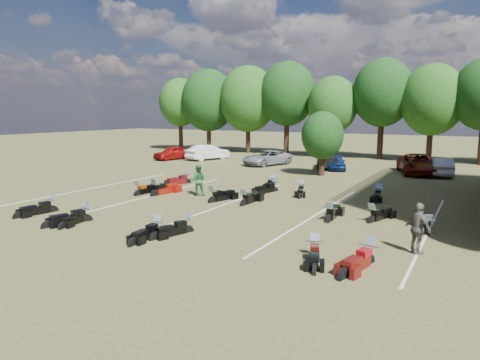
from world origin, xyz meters
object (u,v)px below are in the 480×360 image
Objects in this scene: car_4 at (335,162)px; person_green at (198,180)px; motorcycle_3 at (157,235)px; motorcycle_14 at (187,183)px; car_0 at (172,153)px; person_grey at (418,228)px; motorcycle_7 at (155,196)px; motorcycle_0 at (52,212)px.

car_4 is 2.08× the size of person_green.
motorcycle_3 is (-0.23, -22.82, -0.65)m from car_4.
motorcycle_3 is at bearing -44.38° from motorcycle_14.
car_0 is 19.65m from person_green.
car_0 is 2.01× the size of motorcycle_3.
person_grey reaches higher than motorcycle_7.
person_grey is 17.78m from motorcycle_14.
car_4 is at bearing 17.69° from car_0.
person_green is 1.00× the size of person_grey.
car_0 is 27.55m from motorcycle_3.
person_grey is at bearing 11.42° from motorcycle_3.
person_grey is 0.89× the size of motorcycle_3.
motorcycle_0 is (9.50, -21.39, -0.70)m from car_0.
car_4 is at bearing -133.26° from person_green.
car_0 is 1.62× the size of motorcycle_7.
person_grey reaches higher than motorcycle_14.
motorcycle_14 is at bearing 9.72° from person_grey.
car_0 is 1.77× the size of motorcycle_14.
motorcycle_7 is (11.22, -15.71, -0.70)m from car_0.
car_0 is at bearing 161.01° from car_4.
motorcycle_14 reaches higher than motorcycle_0.
motorcycle_3 is 0.88× the size of motorcycle_14.
car_0 is 2.26× the size of person_green.
motorcycle_0 is at bearing -51.33° from car_0.
motorcycle_0 is at bearing 170.91° from motorcycle_3.
motorcycle_0 is at bearing -79.28° from motorcycle_14.
motorcycle_14 is at bearing 116.50° from motorcycle_3.
person_green is at bearing -30.48° from motorcycle_14.
motorcycle_0 is 0.96× the size of motorcycle_14.
motorcycle_3 is at bearing 138.49° from motorcycle_7.
person_green is (13.36, -14.40, 0.21)m from car_0.
person_grey is at bearing -12.42° from motorcycle_14.
person_green reaches higher than car_0.
motorcycle_0 is 1.08× the size of motorcycle_3.
motorcycle_0 is 7.17m from motorcycle_3.
person_green is 0.82× the size of motorcycle_0.
person_green is at bearing 108.93° from motorcycle_3.
motorcycle_0 is at bearing -130.30° from car_4.
person_grey reaches higher than car_0.
car_0 is 2.26× the size of person_grey.
motorcycle_0 is at bearing 80.61° from motorcycle_7.
motorcycle_14 is at bearing -141.00° from car_4.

